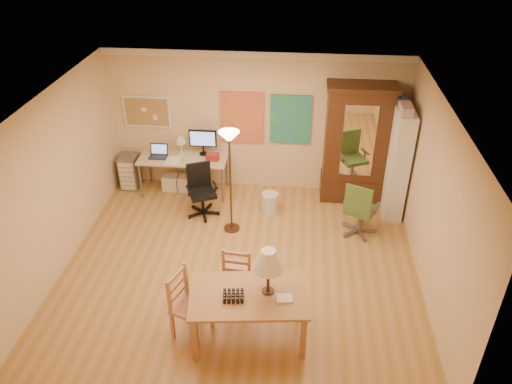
# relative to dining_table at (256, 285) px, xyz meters

# --- Properties ---
(floor) EXTENTS (5.50, 5.50, 0.00)m
(floor) POSITION_rel_dining_table_xyz_m (-0.37, 1.40, -0.88)
(floor) COLOR #A37F3A
(floor) RESTS_ON ground
(crown_molding) EXTENTS (5.50, 0.08, 0.12)m
(crown_molding) POSITION_rel_dining_table_xyz_m (-0.37, 3.86, 1.76)
(crown_molding) COLOR white
(crown_molding) RESTS_ON floor
(corkboard) EXTENTS (0.90, 0.04, 0.62)m
(corkboard) POSITION_rel_dining_table_xyz_m (-2.42, 3.87, 0.62)
(corkboard) COLOR #AF7E52
(corkboard) RESTS_ON floor
(art_panel_left) EXTENTS (0.80, 0.04, 1.00)m
(art_panel_left) POSITION_rel_dining_table_xyz_m (-0.62, 3.87, 0.57)
(art_panel_left) COLOR gold
(art_panel_left) RESTS_ON floor
(art_panel_right) EXTENTS (0.75, 0.04, 0.95)m
(art_panel_right) POSITION_rel_dining_table_xyz_m (0.28, 3.87, 0.57)
(art_panel_right) COLOR teal
(art_panel_right) RESTS_ON floor
(dining_table) EXTENTS (1.58, 1.06, 1.39)m
(dining_table) POSITION_rel_dining_table_xyz_m (0.00, 0.00, 0.00)
(dining_table) COLOR #955A31
(dining_table) RESTS_ON floor
(ladder_chair_back) EXTENTS (0.46, 0.44, 0.91)m
(ladder_chair_back) POSITION_rel_dining_table_xyz_m (-0.31, 0.75, -0.46)
(ladder_chair_back) COLOR #A86E4D
(ladder_chair_back) RESTS_ON floor
(ladder_chair_left) EXTENTS (0.56, 0.57, 0.97)m
(ladder_chair_left) POSITION_rel_dining_table_xyz_m (-0.87, -0.01, -0.43)
(ladder_chair_left) COLOR #A86E4D
(ladder_chair_left) RESTS_ON floor
(torchiere_lamp) EXTENTS (0.34, 0.34, 1.86)m
(torchiere_lamp) POSITION_rel_dining_table_xyz_m (-0.65, 2.36, 0.61)
(torchiere_lamp) COLOR #452F1B
(torchiere_lamp) RESTS_ON floor
(computer_desk) EXTENTS (1.66, 0.73, 1.26)m
(computer_desk) POSITION_rel_dining_table_xyz_m (-1.68, 3.56, -0.42)
(computer_desk) COLOR tan
(computer_desk) RESTS_ON floor
(office_chair_black) EXTENTS (0.60, 0.60, 0.97)m
(office_chair_black) POSITION_rel_dining_table_xyz_m (-1.24, 2.79, -0.62)
(office_chair_black) COLOR black
(office_chair_black) RESTS_ON floor
(office_chair_green) EXTENTS (0.63, 0.63, 1.02)m
(office_chair_green) POSITION_rel_dining_table_xyz_m (1.53, 2.44, -0.61)
(office_chair_green) COLOR slate
(office_chair_green) RESTS_ON floor
(drawer_cart) EXTENTS (0.34, 0.40, 0.67)m
(drawer_cart) POSITION_rel_dining_table_xyz_m (-2.83, 3.61, -0.55)
(drawer_cart) COLOR slate
(drawer_cart) RESTS_ON floor
(armoire) EXTENTS (1.22, 0.58, 2.25)m
(armoire) POSITION_rel_dining_table_xyz_m (1.49, 3.64, 0.10)
(armoire) COLOR #361E0E
(armoire) RESTS_ON floor
(bookshelf) EXTENTS (0.30, 0.80, 1.99)m
(bookshelf) POSITION_rel_dining_table_xyz_m (2.18, 3.20, 0.11)
(bookshelf) COLOR white
(bookshelf) RESTS_ON floor
(wastebin) EXTENTS (0.31, 0.31, 0.38)m
(wastebin) POSITION_rel_dining_table_xyz_m (-0.03, 2.97, -0.69)
(wastebin) COLOR silver
(wastebin) RESTS_ON floor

